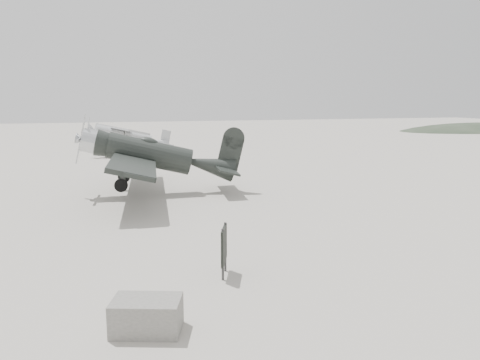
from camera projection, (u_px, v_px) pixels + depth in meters
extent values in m
plane|color=gray|center=(226.00, 216.00, 19.86)|extent=(160.00, 160.00, 0.00)
ellipsoid|color=#2B3728|center=(479.00, 130.00, 71.24)|extent=(32.00, 16.00, 5.20)
cylinder|color=black|center=(150.00, 155.00, 24.01)|extent=(4.35, 1.73, 1.35)
cone|color=black|center=(211.00, 152.00, 24.58)|extent=(2.61, 1.48, 1.25)
cylinder|color=silver|center=(90.00, 156.00, 23.48)|extent=(0.97, 1.27, 1.19)
cone|color=silver|center=(78.00, 156.00, 23.38)|extent=(0.39, 0.57, 0.54)
cube|color=silver|center=(80.00, 156.00, 23.39)|extent=(0.07, 0.18, 2.50)
ellipsoid|color=black|center=(145.00, 143.00, 23.88)|extent=(1.12, 0.75, 0.44)
cube|color=black|center=(137.00, 161.00, 23.95)|extent=(3.08, 11.70, 0.21)
cube|color=black|center=(226.00, 151.00, 24.71)|extent=(1.43, 4.13, 0.10)
cube|color=black|center=(228.00, 136.00, 24.60)|extent=(1.16, 0.20, 1.73)
cylinder|color=black|center=(129.00, 192.00, 22.85)|extent=(0.67, 0.21, 0.66)
cylinder|color=black|center=(131.00, 183.00, 25.37)|extent=(0.67, 0.21, 0.66)
cylinder|color=#333333|center=(128.00, 179.00, 22.74)|extent=(0.12, 0.12, 1.35)
cylinder|color=#333333|center=(130.00, 171.00, 25.26)|extent=(0.12, 0.12, 1.35)
cylinder|color=black|center=(230.00, 160.00, 24.84)|extent=(0.22, 0.10, 0.21)
cylinder|color=#919496|center=(123.00, 136.00, 40.32)|extent=(4.94, 2.19, 1.02)
cone|color=#919496|center=(159.00, 135.00, 41.94)|extent=(1.85, 1.32, 0.93)
cone|color=#919496|center=(91.00, 137.00, 38.98)|extent=(0.78, 1.08, 0.97)
cube|color=#919496|center=(87.00, 138.00, 38.80)|extent=(0.08, 0.14, 2.05)
cube|color=#919496|center=(119.00, 130.00, 40.04)|extent=(4.25, 10.35, 0.17)
cube|color=#919496|center=(164.00, 134.00, 42.16)|extent=(1.60, 3.27, 0.07)
cube|color=#919496|center=(165.00, 127.00, 42.10)|extent=(0.83, 0.28, 1.21)
cylinder|color=black|center=(119.00, 154.00, 39.33)|extent=(0.54, 0.26, 0.52)
cylinder|color=black|center=(112.00, 152.00, 41.07)|extent=(0.54, 0.26, 0.52)
cylinder|color=#333333|center=(119.00, 148.00, 39.24)|extent=(0.10, 0.10, 1.12)
cylinder|color=#333333|center=(112.00, 146.00, 40.98)|extent=(0.10, 0.10, 1.12)
cylinder|color=black|center=(166.00, 137.00, 42.31)|extent=(0.18, 0.10, 0.17)
cube|color=slate|center=(147.00, 315.00, 10.00)|extent=(1.66, 1.30, 0.73)
cylinder|color=#333333|center=(223.00, 255.00, 12.76)|extent=(0.09, 0.09, 1.46)
cylinder|color=#333333|center=(225.00, 247.00, 13.42)|extent=(0.09, 0.09, 1.46)
cube|color=black|center=(224.00, 245.00, 13.06)|extent=(0.41, 0.97, 1.01)
cube|color=beige|center=(223.00, 243.00, 13.05)|extent=(0.28, 0.74, 0.20)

